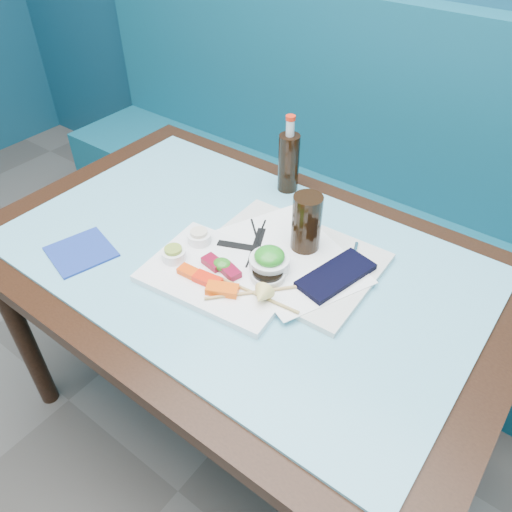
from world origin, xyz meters
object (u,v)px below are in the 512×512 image
Objects in this scene: dining_table at (240,280)px; cola_glass at (306,223)px; booth_bench at (367,221)px; sashimi_plate at (221,274)px; serving_tray at (289,259)px; seaweed_bowl at (269,264)px; cola_bottle_body at (289,163)px; blue_napkin at (81,252)px.

cola_glass reaches higher than dining_table.
sashimi_plate is at bearing -88.86° from booth_bench.
serving_tray is 4.40× the size of seaweed_bowl.
dining_table is 7.83× the size of cola_bottle_body.
dining_table is 0.42m from blue_napkin.
seaweed_bowl is (0.09, 0.08, 0.03)m from sashimi_plate.
dining_table is at bearing 95.32° from sashimi_plate.
cola_bottle_body is 0.64m from blue_napkin.
sashimi_plate is 0.38m from blue_napkin.
blue_napkin is at bearing -153.09° from seaweed_bowl.
cola_bottle_body is at bearing -98.78° from booth_bench.
serving_tray is 0.35m from cola_bottle_body.
seaweed_bowl reaches higher than blue_napkin.
cola_glass is 0.87× the size of cola_bottle_body.
dining_table is at bearing -90.00° from booth_bench.
blue_napkin is (-0.44, -0.23, -0.03)m from seaweed_bowl.
seaweed_bowl is at bearing -99.32° from serving_tray.
cola_bottle_body is at bearing 123.34° from serving_tray.
booth_bench is 0.89m from dining_table.
cola_bottle_body is (-0.19, 0.36, 0.05)m from seaweed_bowl.
cola_bottle_body is (-0.20, 0.28, 0.08)m from serving_tray.
dining_table is at bearing -138.97° from cola_glass.
cola_glass is at bearing -47.48° from cola_bottle_body.
cola_bottle_body is at bearing 96.49° from sashimi_plate.
blue_napkin is at bearing -144.07° from dining_table.
dining_table is 9.05× the size of cola_glass.
booth_bench reaches higher than cola_glass.
blue_napkin is at bearing -113.90° from cola_bottle_body.
blue_napkin is (-0.34, -1.08, 0.39)m from booth_bench.
booth_bench is 6.87× the size of serving_tray.
serving_tray is 2.88× the size of blue_napkin.
cola_bottle_body is at bearing 117.73° from seaweed_bowl.
booth_bench is 8.30× the size of sashimi_plate.
cola_bottle_body reaches higher than seaweed_bowl.
cola_glass reaches higher than blue_napkin.
dining_table is 0.17m from seaweed_bowl.
seaweed_bowl is (-0.01, -0.07, 0.03)m from serving_tray.
booth_bench is 19.40× the size of cola_glass.
seaweed_bowl reaches higher than serving_tray.
cola_glass reaches higher than serving_tray.
cola_glass reaches higher than seaweed_bowl.
cola_bottle_body is (-0.08, 0.34, 0.18)m from dining_table.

